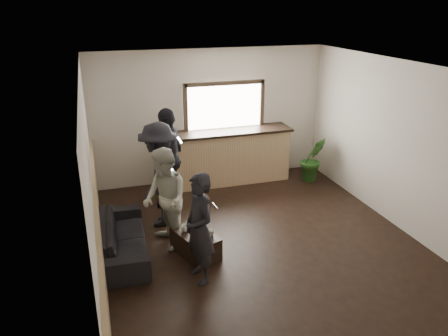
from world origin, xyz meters
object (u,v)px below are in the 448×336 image
object	(u,v)px
coffee_table	(195,244)
cup_a	(185,229)
bar_counter	(228,153)
cup_b	(211,233)
sofa	(122,237)
person_c	(159,175)
person_b	(165,200)
person_d	(169,158)
potted_plant	(313,159)
person_a	(199,229)

from	to	relation	value
coffee_table	cup_a	distance (m)	0.28
bar_counter	coffee_table	bearing A→B (deg)	-117.25
coffee_table	cup_b	world-z (taller)	cup_b
sofa	coffee_table	xyz separation A→B (m)	(1.08, -0.37, -0.09)
person_c	person_b	bearing A→B (deg)	25.39
bar_counter	coffee_table	xyz separation A→B (m)	(-1.37, -2.66, -0.46)
sofa	person_d	xyz separation A→B (m)	(1.04, 1.49, 0.68)
cup_b	person_c	bearing A→B (deg)	112.62
cup_a	person_b	world-z (taller)	person_b
sofa	cup_a	size ratio (longest dim) A/B	16.01
potted_plant	person_b	world-z (taller)	person_b
sofa	coffee_table	bearing A→B (deg)	-106.24
sofa	cup_b	world-z (taller)	sofa
sofa	person_d	size ratio (longest dim) A/B	0.98
person_c	person_d	xyz separation A→B (m)	(0.29, 0.68, 0.04)
coffee_table	person_a	bearing A→B (deg)	-97.70
cup_b	potted_plant	world-z (taller)	potted_plant
bar_counter	cup_b	bearing A→B (deg)	-112.46
cup_a	person_b	xyz separation A→B (m)	(-0.25, 0.26, 0.41)
cup_a	person_c	xyz separation A→B (m)	(-0.20, 1.06, 0.51)
cup_b	person_d	bearing A→B (deg)	97.22
bar_counter	cup_a	distance (m)	2.97
person_a	person_d	world-z (taller)	person_d
cup_b	person_b	xyz separation A→B (m)	(-0.60, 0.50, 0.41)
cup_a	person_b	distance (m)	0.54
bar_counter	sofa	distance (m)	3.38
coffee_table	person_a	xyz separation A→B (m)	(-0.09, -0.64, 0.61)
cup_a	sofa	bearing A→B (deg)	165.21
cup_a	person_a	xyz separation A→B (m)	(0.04, -0.76, 0.39)
sofa	cup_b	distance (m)	1.39
potted_plant	person_b	size ratio (longest dim) A/B	0.60
cup_a	potted_plant	size ratio (longest dim) A/B	0.12
coffee_table	bar_counter	bearing A→B (deg)	62.75
bar_counter	cup_b	size ratio (longest dim) A/B	25.26
person_a	person_d	size ratio (longest dim) A/B	0.83
bar_counter	person_d	size ratio (longest dim) A/B	1.42
bar_counter	person_b	xyz separation A→B (m)	(-1.75, -2.29, 0.17)
coffee_table	person_c	size ratio (longest dim) A/B	0.44
bar_counter	person_c	world-z (taller)	bar_counter
bar_counter	person_c	distance (m)	2.27
cup_b	person_a	bearing A→B (deg)	-120.65
sofa	potted_plant	world-z (taller)	potted_plant
cup_b	person_b	world-z (taller)	person_b
cup_b	person_b	distance (m)	0.88
bar_counter	person_c	bearing A→B (deg)	-138.85
person_d	cup_a	bearing A→B (deg)	27.27
sofa	cup_a	world-z (taller)	sofa
person_b	cup_a	bearing A→B (deg)	33.51
bar_counter	coffee_table	world-z (taller)	bar_counter
person_b	person_d	bearing A→B (deg)	156.02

